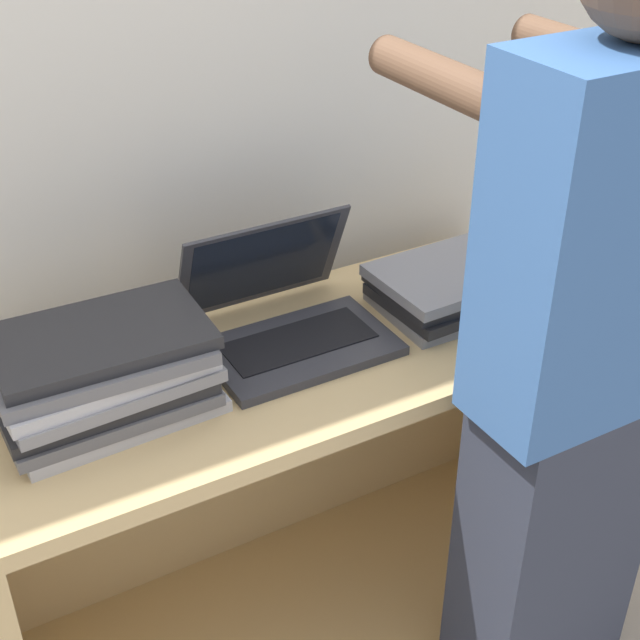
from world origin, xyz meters
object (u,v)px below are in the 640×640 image
Objects in this scene: laptop_stack_left at (103,374)px; laptop_stack_right at (462,284)px; laptop_open at (287,319)px; person at (574,384)px.

laptop_stack_right is (0.81, -0.00, -0.04)m from laptop_stack_left.
laptop_open reaches higher than laptop_stack_right.
laptop_open reaches higher than laptop_stack_left.
laptop_stack_left reaches higher than laptop_stack_right.
laptop_open is 0.23× the size of person.
laptop_stack_right is at bearing -0.03° from laptop_stack_left.
laptop_open is 0.41m from laptop_stack_left.
laptop_stack_left is at bearing -171.95° from laptop_open.
person is at bearing -55.56° from laptop_open.
laptop_open is at bearing 171.88° from laptop_stack_right.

